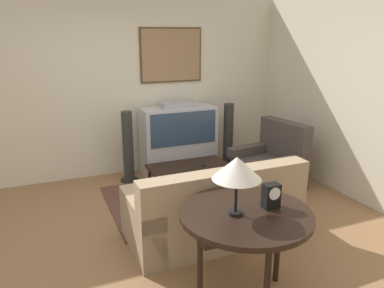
# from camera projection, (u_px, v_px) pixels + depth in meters

# --- Properties ---
(ground_plane) EXTENTS (12.00, 12.00, 0.00)m
(ground_plane) POSITION_uv_depth(u_px,v_px,m) (167.00, 233.00, 4.16)
(ground_plane) COLOR #8E6642
(wall_back) EXTENTS (12.00, 0.10, 2.70)m
(wall_back) POSITION_uv_depth(u_px,v_px,m) (121.00, 87.00, 5.67)
(wall_back) COLOR beige
(wall_back) RESTS_ON ground_plane
(wall_right) EXTENTS (0.06, 12.00, 2.70)m
(wall_right) POSITION_uv_depth(u_px,v_px,m) (362.00, 98.00, 4.74)
(wall_right) COLOR beige
(wall_right) RESTS_ON ground_plane
(area_rug) EXTENTS (2.13, 1.63, 0.01)m
(area_rug) POSITION_uv_depth(u_px,v_px,m) (190.00, 198.00, 5.04)
(area_rug) COLOR brown
(area_rug) RESTS_ON ground_plane
(tv) EXTENTS (1.16, 0.47, 1.14)m
(tv) POSITION_uv_depth(u_px,v_px,m) (179.00, 139.00, 5.89)
(tv) COLOR #B7B7BC
(tv) RESTS_ON ground_plane
(couch) EXTENTS (1.81, 0.91, 0.87)m
(couch) POSITION_uv_depth(u_px,v_px,m) (214.00, 212.00, 4.00)
(couch) COLOR #9E8466
(couch) RESTS_ON ground_plane
(armchair) EXTENTS (0.92, 0.98, 0.93)m
(armchair) POSITION_uv_depth(u_px,v_px,m) (270.00, 166.00, 5.40)
(armchair) COLOR #473D38
(armchair) RESTS_ON ground_plane
(coffee_table) EXTENTS (1.06, 0.56, 0.45)m
(coffee_table) POSITION_uv_depth(u_px,v_px,m) (189.00, 169.00, 4.98)
(coffee_table) COLOR black
(coffee_table) RESTS_ON ground_plane
(console_table) EXTENTS (1.06, 1.06, 0.78)m
(console_table) POSITION_uv_depth(u_px,v_px,m) (246.00, 220.00, 2.98)
(console_table) COLOR black
(console_table) RESTS_ON ground_plane
(table_lamp) EXTENTS (0.38, 0.38, 0.47)m
(table_lamp) POSITION_uv_depth(u_px,v_px,m) (237.00, 169.00, 2.81)
(table_lamp) COLOR black
(table_lamp) RESTS_ON console_table
(mantel_clock) EXTENTS (0.13, 0.10, 0.20)m
(mantel_clock) POSITION_uv_depth(u_px,v_px,m) (271.00, 196.00, 3.01)
(mantel_clock) COLOR black
(mantel_clock) RESTS_ON console_table
(remote) EXTENTS (0.11, 0.16, 0.02)m
(remote) POSITION_uv_depth(u_px,v_px,m) (204.00, 164.00, 4.99)
(remote) COLOR black
(remote) RESTS_ON coffee_table
(speaker_tower_left) EXTENTS (0.27, 0.27, 1.06)m
(speaker_tower_left) POSITION_uv_depth(u_px,v_px,m) (128.00, 149.00, 5.52)
(speaker_tower_left) COLOR black
(speaker_tower_left) RESTS_ON ground_plane
(speaker_tower_right) EXTENTS (0.27, 0.27, 1.06)m
(speaker_tower_right) POSITION_uv_depth(u_px,v_px,m) (228.00, 137.00, 6.12)
(speaker_tower_right) COLOR black
(speaker_tower_right) RESTS_ON ground_plane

